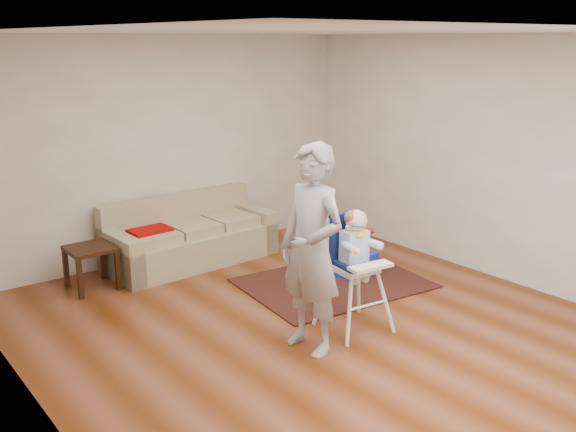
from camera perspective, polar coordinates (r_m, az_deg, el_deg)
ground at (r=6.21m, az=2.30°, el=-9.72°), size 5.50×5.50×0.00m
room_envelope at (r=6.07m, az=-0.73°, el=8.23°), size 5.04×5.52×2.72m
sofa at (r=7.84m, az=-8.63°, el=-1.34°), size 2.09×0.94×0.79m
side_table at (r=7.31m, az=-17.05°, el=-4.42°), size 0.48×0.48×0.48m
area_rug at (r=7.22m, az=4.06°, el=-5.96°), size 2.08×1.65×0.02m
ride_on_toy at (r=7.39m, az=6.16°, el=-3.32°), size 0.51×0.40×0.51m
toy_ball at (r=6.64m, az=2.57°, el=-7.18°), size 0.14×0.14×0.14m
high_chair at (r=5.96m, az=5.95°, el=-5.01°), size 0.60×0.60×1.17m
adult at (r=5.44m, az=2.13°, el=-3.02°), size 0.49×0.70×1.83m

